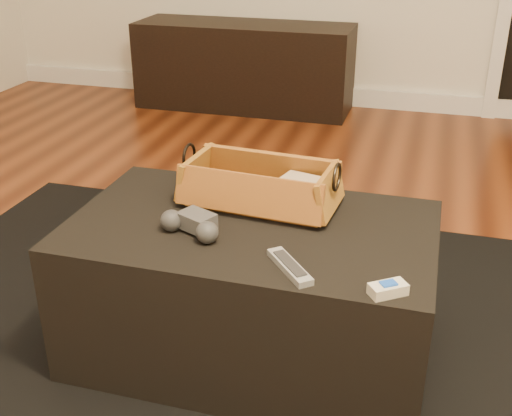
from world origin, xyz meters
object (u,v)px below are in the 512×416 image
(wicker_basket, at_px, (260,187))
(game_controller, at_px, (192,224))
(ottoman, at_px, (251,289))
(silver_remote, at_px, (290,266))
(cream_gadget, at_px, (388,289))
(tv_remote, at_px, (251,196))
(media_cabinet, at_px, (244,66))

(wicker_basket, bearing_deg, game_controller, -117.21)
(ottoman, relative_size, game_controller, 5.25)
(silver_remote, distance_m, cream_gadget, 0.24)
(silver_remote, relative_size, cream_gadget, 1.69)
(tv_remote, height_order, wicker_basket, wicker_basket)
(game_controller, distance_m, silver_remote, 0.31)
(ottoman, bearing_deg, tv_remote, 106.95)
(media_cabinet, distance_m, tv_remote, 2.47)
(game_controller, distance_m, cream_gadget, 0.55)
(tv_remote, distance_m, wicker_basket, 0.04)
(silver_remote, bearing_deg, media_cabinet, 109.28)
(tv_remote, distance_m, cream_gadget, 0.57)
(ottoman, height_order, cream_gadget, cream_gadget)
(media_cabinet, relative_size, tv_remote, 5.82)
(wicker_basket, distance_m, cream_gadget, 0.56)
(silver_remote, xyz_separation_m, cream_gadget, (0.24, -0.04, 0.00))
(ottoman, height_order, silver_remote, silver_remote)
(ottoman, xyz_separation_m, silver_remote, (0.16, -0.21, 0.22))
(tv_remote, relative_size, silver_remote, 1.50)
(media_cabinet, relative_size, cream_gadget, 14.76)
(ottoman, distance_m, game_controller, 0.29)
(game_controller, bearing_deg, ottoman, 37.50)
(tv_remote, xyz_separation_m, silver_remote, (0.19, -0.33, -0.02))
(tv_remote, distance_m, silver_remote, 0.38)
(silver_remote, bearing_deg, ottoman, 127.27)
(cream_gadget, bearing_deg, tv_remote, 139.42)
(media_cabinet, relative_size, wicker_basket, 2.95)
(tv_remote, bearing_deg, cream_gadget, -42.10)
(ottoman, relative_size, wicker_basket, 2.13)
(tv_remote, bearing_deg, media_cabinet, 106.01)
(wicker_basket, bearing_deg, ottoman, -84.88)
(media_cabinet, distance_m, cream_gadget, 2.97)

